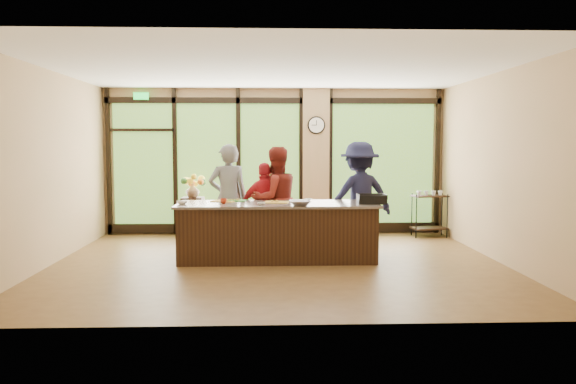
{
  "coord_description": "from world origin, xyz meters",
  "views": [
    {
      "loc": [
        -0.16,
        -8.64,
        1.86
      ],
      "look_at": [
        0.18,
        0.4,
        1.09
      ],
      "focal_mm": 35.0,
      "sensor_mm": 36.0,
      "label": 1
    }
  ],
  "objects": [
    {
      "name": "cook_midleft",
      "position": [
        -0.02,
        1.01,
        0.91
      ],
      "size": [
        1.09,
        0.99,
        1.82
      ],
      "primitive_type": "imported",
      "rotation": [
        0.0,
        0.0,
        3.57
      ],
      "color": "maroon",
      "rests_on": "floor"
    },
    {
      "name": "left_wall",
      "position": [
        -3.5,
        0.0,
        1.5
      ],
      "size": [
        0.0,
        6.0,
        6.0
      ],
      "primitive_type": "plane",
      "rotation": [
        1.57,
        0.0,
        1.57
      ],
      "color": "tan",
      "rests_on": "floor"
    },
    {
      "name": "countertop",
      "position": [
        0.0,
        0.3,
        0.9
      ],
      "size": [
        3.2,
        1.1,
        0.04
      ],
      "primitive_type": "cube",
      "color": "#6F645C",
      "rests_on": "island_base"
    },
    {
      "name": "window_wall",
      "position": [
        0.16,
        2.95,
        1.39
      ],
      "size": [
        6.9,
        0.12,
        3.0
      ],
      "color": "tan",
      "rests_on": "floor"
    },
    {
      "name": "prep_bowl_near",
      "position": [
        -1.5,
        0.17,
        0.95
      ],
      "size": [
        0.2,
        0.2,
        0.05
      ],
      "primitive_type": "imported",
      "rotation": [
        0.0,
        0.0,
        -0.19
      ],
      "color": "silver",
      "rests_on": "countertop"
    },
    {
      "name": "cutting_board_left",
      "position": [
        -0.71,
        0.68,
        0.93
      ],
      "size": [
        0.46,
        0.38,
        0.01
      ],
      "primitive_type": "cube",
      "rotation": [
        0.0,
        0.0,
        -0.23
      ],
      "color": "#3A8D33",
      "rests_on": "countertop"
    },
    {
      "name": "roasting_pan",
      "position": [
        1.5,
        0.17,
        0.96
      ],
      "size": [
        0.46,
        0.36,
        0.08
      ],
      "primitive_type": "cube",
      "rotation": [
        0.0,
        0.0,
        -0.04
      ],
      "color": "black",
      "rests_on": "countertop"
    },
    {
      "name": "prep_bowl_mid",
      "position": [
        -0.25,
        0.04,
        0.94
      ],
      "size": [
        0.15,
        0.15,
        0.04
      ],
      "primitive_type": "imported",
      "rotation": [
        0.0,
        0.0,
        0.25
      ],
      "color": "silver",
      "rests_on": "countertop"
    },
    {
      "name": "prep_bowl_far",
      "position": [
        0.53,
        0.74,
        0.93
      ],
      "size": [
        0.15,
        0.15,
        0.03
      ],
      "primitive_type": "imported",
      "rotation": [
        0.0,
        0.0,
        -0.39
      ],
      "color": "silver",
      "rests_on": "countertop"
    },
    {
      "name": "floor",
      "position": [
        0.0,
        0.0,
        0.0
      ],
      "size": [
        7.0,
        7.0,
        0.0
      ],
      "primitive_type": "plane",
      "color": "brown",
      "rests_on": "ground"
    },
    {
      "name": "mixing_bowl",
      "position": [
        0.34,
        -0.11,
        0.96
      ],
      "size": [
        0.38,
        0.38,
        0.08
      ],
      "primitive_type": "imported",
      "rotation": [
        0.0,
        0.0,
        0.17
      ],
      "color": "silver",
      "rests_on": "countertop"
    },
    {
      "name": "cook_right",
      "position": [
        1.45,
        1.07,
        0.95
      ],
      "size": [
        1.37,
        1.0,
        1.91
      ],
      "primitive_type": "imported",
      "rotation": [
        0.0,
        0.0,
        3.4
      ],
      "color": "black",
      "rests_on": "floor"
    },
    {
      "name": "wall_clock",
      "position": [
        0.85,
        2.87,
        2.25
      ],
      "size": [
        0.36,
        0.04,
        0.36
      ],
      "color": "black",
      "rests_on": "window_wall"
    },
    {
      "name": "cook_midright",
      "position": [
        -0.19,
        1.04,
        0.77
      ],
      "size": [
        0.96,
        0.54,
        1.55
      ],
      "primitive_type": "imported",
      "rotation": [
        0.0,
        0.0,
        3.33
      ],
      "color": "#B11B23",
      "rests_on": "floor"
    },
    {
      "name": "flower_vase",
      "position": [
        -1.62,
        2.37,
        0.96
      ],
      "size": [
        0.35,
        0.35,
        0.27
      ],
      "primitive_type": "imported",
      "rotation": [
        0.0,
        0.0,
        -0.42
      ],
      "color": "#7F6345",
      "rests_on": "flower_stand"
    },
    {
      "name": "island_base",
      "position": [
        0.0,
        0.3,
        0.44
      ],
      "size": [
        3.1,
        1.0,
        0.88
      ],
      "primitive_type": "cube",
      "color": "black",
      "rests_on": "floor"
    },
    {
      "name": "right_wall",
      "position": [
        3.5,
        0.0,
        1.5
      ],
      "size": [
        0.0,
        6.0,
        6.0
      ],
      "primitive_type": "plane",
      "rotation": [
        1.57,
        0.0,
        -1.57
      ],
      "color": "tan",
      "rests_on": "floor"
    },
    {
      "name": "cook_left",
      "position": [
        -0.84,
        1.03,
        0.93
      ],
      "size": [
        0.75,
        0.56,
        1.87
      ],
      "primitive_type": "imported",
      "rotation": [
        0.0,
        0.0,
        3.32
      ],
      "color": "slate",
      "rests_on": "floor"
    },
    {
      "name": "red_ramekin",
      "position": [
        -0.85,
        0.23,
        0.96
      ],
      "size": [
        0.12,
        0.12,
        0.08
      ],
      "primitive_type": "imported",
      "rotation": [
        0.0,
        0.0,
        0.17
      ],
      "color": "#AF2B11",
      "rests_on": "countertop"
    },
    {
      "name": "flower_stand",
      "position": [
        -1.62,
        2.37,
        0.41
      ],
      "size": [
        0.43,
        0.43,
        0.82
      ],
      "primitive_type": "cube",
      "rotation": [
        0.0,
        0.0,
        -0.05
      ],
      "color": "black",
      "rests_on": "floor"
    },
    {
      "name": "back_wall",
      "position": [
        0.0,
        3.0,
        1.5
      ],
      "size": [
        7.0,
        0.0,
        7.0
      ],
      "primitive_type": "plane",
      "rotation": [
        1.57,
        0.0,
        0.0
      ],
      "color": "tan",
      "rests_on": "floor"
    },
    {
      "name": "ceiling",
      "position": [
        0.0,
        0.0,
        3.0
      ],
      "size": [
        7.0,
        7.0,
        0.0
      ],
      "primitive_type": "plane",
      "rotation": [
        3.14,
        0.0,
        0.0
      ],
      "color": "white",
      "rests_on": "back_wall"
    },
    {
      "name": "cutting_board_right",
      "position": [
        -0.01,
        0.38,
        0.93
      ],
      "size": [
        0.43,
        0.34,
        0.01
      ],
      "primitive_type": "cube",
      "rotation": [
        0.0,
        0.0,
        -0.14
      ],
      "color": "gold",
      "rests_on": "countertop"
    },
    {
      "name": "bar_cart",
      "position": [
        3.1,
        2.44,
        0.56
      ],
      "size": [
        0.74,
        0.5,
        0.93
      ],
      "rotation": [
        0.0,
        0.0,
        0.18
      ],
      "color": "black",
      "rests_on": "floor"
    },
    {
      "name": "cutting_board_center",
      "position": [
        -0.87,
        0.6,
        0.93
      ],
      "size": [
        0.46,
        0.41,
        0.01
      ],
      "primitive_type": "cube",
      "rotation": [
        0.0,
        0.0,
        -0.35
      ],
      "color": "gold",
      "rests_on": "countertop"
    }
  ]
}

